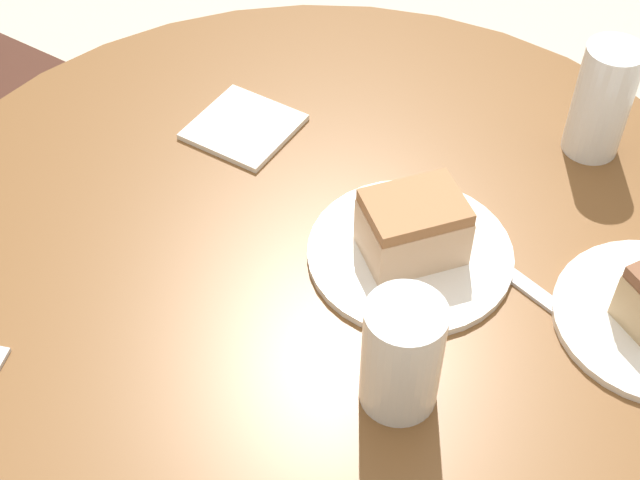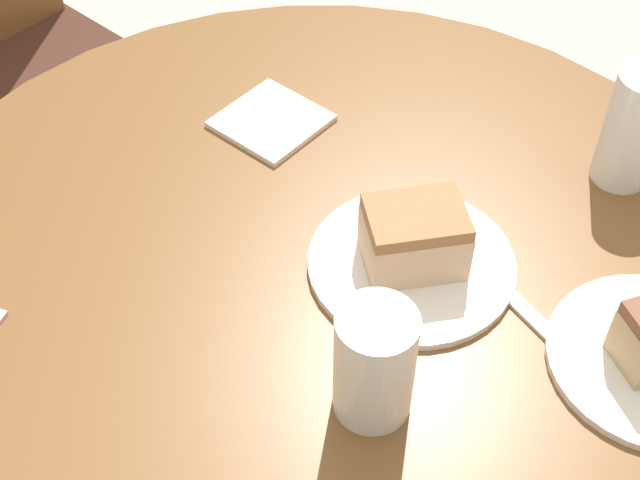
{
  "view_description": "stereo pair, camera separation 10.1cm",
  "coord_description": "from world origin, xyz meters",
  "views": [
    {
      "loc": [
        -0.51,
        -0.46,
        1.5
      ],
      "look_at": [
        0.0,
        0.0,
        0.76
      ],
      "focal_mm": 50.0,
      "sensor_mm": 36.0,
      "label": 1
    },
    {
      "loc": [
        -0.43,
        -0.53,
        1.5
      ],
      "look_at": [
        0.0,
        0.0,
        0.76
      ],
      "focal_mm": 50.0,
      "sensor_mm": 36.0,
      "label": 2
    }
  ],
  "objects": [
    {
      "name": "table",
      "position": [
        0.0,
        0.0,
        0.53
      ],
      "size": [
        1.09,
        1.09,
        0.72
      ],
      "color": "brown",
      "rests_on": "ground_plane"
    },
    {
      "name": "chair",
      "position": [
        0.0,
        0.93,
        0.47
      ],
      "size": [
        0.52,
        0.53,
        0.91
      ],
      "rotation": [
        0.0,
        0.0,
        0.16
      ],
      "color": "brown",
      "rests_on": "ground_plane"
    },
    {
      "name": "plate_near",
      "position": [
        0.08,
        -0.07,
        0.73
      ],
      "size": [
        0.24,
        0.24,
        0.01
      ],
      "color": "white",
      "rests_on": "table"
    },
    {
      "name": "cake_slice_near",
      "position": [
        0.08,
        -0.07,
        0.77
      ],
      "size": [
        0.14,
        0.13,
        0.08
      ],
      "rotation": [
        0.0,
        0.0,
        1.06
      ],
      "color": "beige",
      "rests_on": "plate_near"
    },
    {
      "name": "glass_lemonade",
      "position": [
        -0.08,
        -0.18,
        0.79
      ],
      "size": [
        0.08,
        0.08,
        0.14
      ],
      "color": "beige",
      "rests_on": "table"
    },
    {
      "name": "glass_water",
      "position": [
        0.39,
        -0.13,
        0.79
      ],
      "size": [
        0.07,
        0.07,
        0.16
      ],
      "color": "silver",
      "rests_on": "table"
    },
    {
      "name": "napkin_stack",
      "position": [
        0.11,
        0.24,
        0.73
      ],
      "size": [
        0.15,
        0.15,
        0.01
      ],
      "rotation": [
        0.0,
        0.0,
        0.18
      ],
      "color": "silver",
      "rests_on": "table"
    },
    {
      "name": "fork",
      "position": [
        0.13,
        -0.21,
        0.73
      ],
      "size": [
        0.04,
        0.19,
        0.0
      ],
      "rotation": [
        0.0,
        0.0,
        1.46
      ],
      "color": "silver",
      "rests_on": "table"
    }
  ]
}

